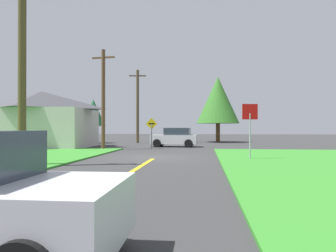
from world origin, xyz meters
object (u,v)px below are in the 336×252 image
Objects in this scene: utility_pole_far at (138,105)px; barn at (41,119)px; utility_pole_mid at (103,98)px; oak_tree_left at (218,100)px; utility_pole_near at (22,67)px; direction_sign at (152,130)px; car_approaching_junction at (175,137)px; pine_tree_center at (93,113)px; stop_sign at (250,120)px.

barn is at bearing -129.29° from utility_pole_far.
utility_pole_mid reaches higher than oak_tree_left.
barn is at bearing -144.77° from oak_tree_left.
direction_sign is at bearing 71.90° from utility_pole_near.
utility_pole_mid reaches higher than car_approaching_junction.
utility_pole_mid is at bearing -65.89° from pine_tree_center.
utility_pole_near is at bearing 73.03° from car_approaching_junction.
utility_pole_near is 20.43m from utility_pole_far.
utility_pole_near is 1.06× the size of utility_pole_far.
stop_sign is 11.53m from car_approaching_junction.
utility_pole_far is 4.74m from pine_tree_center.
stop_sign reaches higher than car_approaching_junction.
utility_pole_near reaches higher than stop_sign.
barn is (-15.20, -10.73, -2.38)m from oak_tree_left.
utility_pole_mid is (0.23, 10.21, -0.36)m from utility_pole_near.
oak_tree_left is at bearing -95.24° from stop_sign.
stop_sign is 9.99m from direction_sign.
utility_pole_far is 9.89m from direction_sign.
oak_tree_left is at bearing 15.82° from pine_tree_center.
barn is at bearing 12.18° from car_approaching_junction.
utility_pole_far is 1.69× the size of pine_tree_center.
direction_sign is 0.52× the size of pine_tree_center.
utility_pole_near is 12.26m from direction_sign.
utility_pole_near is 1.11× the size of utility_pole_mid.
utility_pole_mid is 10.22m from utility_pole_far.
utility_pole_far reaches higher than stop_sign.
utility_pole_far is at bearing 88.13° from utility_pole_near.
utility_pole_near reaches higher than utility_pole_far.
car_approaching_junction is (-4.78, 10.42, -1.22)m from stop_sign.
direction_sign is 11.20m from pine_tree_center.
utility_pole_near is (-10.07, -3.68, 2.23)m from stop_sign.
utility_pole_mid is 6.68m from barn.
oak_tree_left reaches higher than car_approaching_junction.
direction_sign is (3.05, -9.06, -2.53)m from utility_pole_far.
utility_pole_mid is at bearing -125.07° from oak_tree_left.
utility_pole_far is at bearing 108.57° from direction_sign.
stop_sign is 19.31m from utility_pole_far.
stop_sign is at bearing -48.41° from pine_tree_center.
pine_tree_center is at bearing 74.05° from barn.
utility_pole_far reaches higher than barn.
barn is at bearing 173.73° from direction_sign.
utility_pole_near reaches higher than car_approaching_junction.
utility_pole_mid is 0.90× the size of barn.
oak_tree_left is (9.08, 12.94, 0.85)m from utility_pole_mid.
stop_sign is 19.67m from oak_tree_left.
oak_tree_left reaches higher than barn.
direction_sign is at bearing -71.43° from utility_pole_far.
utility_pole_far reaches higher than car_approaching_junction.
oak_tree_left is at bearing -110.37° from car_approaching_junction.
utility_pole_near is 19.82m from pine_tree_center.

